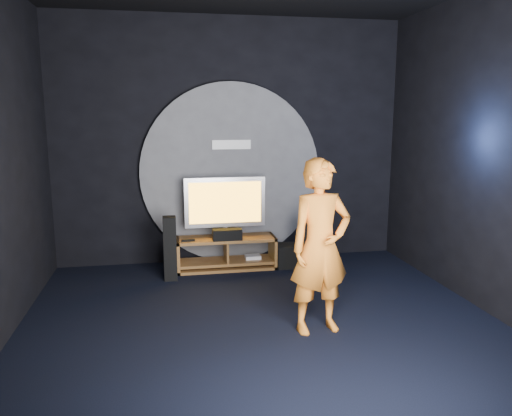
{
  "coord_description": "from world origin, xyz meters",
  "views": [
    {
      "loc": [
        -0.95,
        -4.69,
        2.17
      ],
      "look_at": [
        0.11,
        1.05,
        1.05
      ],
      "focal_mm": 35.0,
      "sensor_mm": 36.0,
      "label": 1
    }
  ],
  "objects": [
    {
      "name": "media_console",
      "position": [
        -0.13,
        2.05,
        0.2
      ],
      "size": [
        1.38,
        0.45,
        0.45
      ],
      "color": "olive",
      "rests_on": "ground"
    },
    {
      "name": "back_wall",
      "position": [
        0.0,
        2.5,
        1.75
      ],
      "size": [
        5.0,
        0.04,
        3.5
      ],
      "primitive_type": "cube",
      "color": "black",
      "rests_on": "ground"
    },
    {
      "name": "remote",
      "position": [
        -0.67,
        1.93,
        0.46
      ],
      "size": [
        0.18,
        0.05,
        0.02
      ],
      "primitive_type": "cube",
      "color": "black",
      "rests_on": "media_console"
    },
    {
      "name": "center_speaker",
      "position": [
        -0.13,
        1.9,
        0.53
      ],
      "size": [
        0.4,
        0.15,
        0.15
      ],
      "primitive_type": "cube",
      "color": "black",
      "rests_on": "media_console"
    },
    {
      "name": "tv",
      "position": [
        -0.13,
        2.12,
        0.91
      ],
      "size": [
        1.13,
        0.22,
        0.84
      ],
      "color": "#B7B7BF",
      "rests_on": "media_console"
    },
    {
      "name": "tower_speaker_right",
      "position": [
        0.94,
        1.7,
        0.42
      ],
      "size": [
        0.17,
        0.19,
        0.85
      ],
      "primitive_type": "cube",
      "color": "black",
      "rests_on": "ground"
    },
    {
      "name": "front_wall",
      "position": [
        0.0,
        -2.5,
        1.75
      ],
      "size": [
        5.0,
        0.04,
        3.5
      ],
      "primitive_type": "cube",
      "color": "black",
      "rests_on": "ground"
    },
    {
      "name": "right_wall",
      "position": [
        2.5,
        0.0,
        1.75
      ],
      "size": [
        0.04,
        5.0,
        3.5
      ],
      "primitive_type": "cube",
      "color": "black",
      "rests_on": "ground"
    },
    {
      "name": "tower_speaker_left",
      "position": [
        -0.91,
        1.71,
        0.42
      ],
      "size": [
        0.17,
        0.19,
        0.85
      ],
      "primitive_type": "cube",
      "color": "black",
      "rests_on": "ground"
    },
    {
      "name": "wall_disc_panel",
      "position": [
        0.0,
        2.44,
        1.3
      ],
      "size": [
        2.6,
        0.11,
        2.6
      ],
      "color": "#515156",
      "rests_on": "ground"
    },
    {
      "name": "subwoofer",
      "position": [
        0.72,
        1.97,
        0.16
      ],
      "size": [
        0.3,
        0.3,
        0.33
      ],
      "primitive_type": "cube",
      "color": "black",
      "rests_on": "ground"
    },
    {
      "name": "player",
      "position": [
        0.53,
        -0.14,
        0.87
      ],
      "size": [
        0.7,
        0.51,
        1.75
      ],
      "primitive_type": "imported",
      "rotation": [
        0.0,
        0.0,
        0.16
      ],
      "color": "orange",
      "rests_on": "ground"
    },
    {
      "name": "floor",
      "position": [
        0.0,
        0.0,
        0.0
      ],
      "size": [
        5.0,
        5.0,
        0.0
      ],
      "primitive_type": "plane",
      "color": "black",
      "rests_on": "ground"
    }
  ]
}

